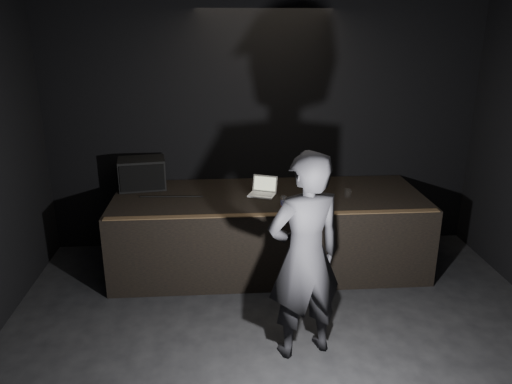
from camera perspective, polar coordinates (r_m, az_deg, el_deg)
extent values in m
cube|color=black|center=(7.01, 0.92, 7.53)|extent=(6.00, 0.10, 3.50)
cube|color=black|center=(6.65, 1.44, -4.42)|extent=(4.00, 1.50, 1.00)
cube|color=brown|center=(5.80, 2.14, -2.57)|extent=(3.92, 0.10, 0.01)
cube|color=black|center=(6.86, -12.89, 2.10)|extent=(0.66, 0.51, 0.41)
cube|color=black|center=(6.65, -12.87, 1.57)|extent=(0.56, 0.10, 0.35)
cylinder|color=black|center=(6.47, -9.66, -0.51)|extent=(0.81, 0.07, 0.02)
cube|color=silver|center=(6.44, 0.67, -0.34)|extent=(0.39, 0.33, 0.02)
cube|color=silver|center=(6.44, 0.67, -0.26)|extent=(0.30, 0.22, 0.00)
cube|color=silver|center=(6.54, 1.04, 0.99)|extent=(0.33, 0.18, 0.21)
cube|color=gold|center=(6.53, 1.02, 0.96)|extent=(0.29, 0.15, 0.17)
cylinder|color=silver|center=(5.95, 3.15, -1.22)|extent=(0.07, 0.07, 0.17)
cylinder|color=navy|center=(5.95, 3.15, -1.17)|extent=(0.07, 0.07, 0.07)
cylinder|color=maroon|center=(5.97, 3.15, -1.55)|extent=(0.07, 0.07, 0.01)
cylinder|color=white|center=(6.48, 10.44, -0.13)|extent=(0.08, 0.08, 0.11)
cube|color=silver|center=(6.21, 6.24, -1.12)|extent=(0.11, 0.14, 0.03)
imported|color=black|center=(4.74, 5.59, -7.38)|extent=(0.86, 0.69, 2.07)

